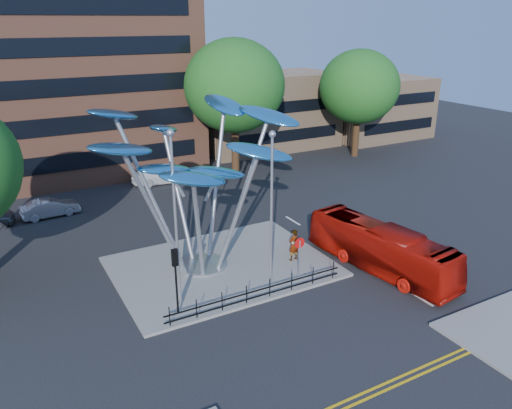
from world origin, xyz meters
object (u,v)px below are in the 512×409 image
leaf_sculpture (195,152)px  parked_car_right (161,175)px  red_bus (381,248)px  traffic_light_island (175,268)px  parked_car_mid (50,208)px  no_entry_sign_island (300,251)px  tree_right (234,86)px  pedestrian (294,245)px  tree_far (359,87)px  street_lamp_right (272,196)px  street_lamp_left (175,205)px

leaf_sculpture → parked_car_right: bearing=78.7°
leaf_sculpture → red_bus: size_ratio=1.33×
traffic_light_island → parked_car_mid: bearing=101.6°
no_entry_sign_island → parked_car_right: (-0.79, 20.48, -1.08)m
tree_right → pedestrian: bearing=-106.0°
tree_far → leaf_sculpture: 28.53m
traffic_light_island → street_lamp_right: bearing=5.2°
traffic_light_island → pedestrian: size_ratio=1.78×
parked_car_right → parked_car_mid: bearing=112.6°
street_lamp_right → parked_car_mid: size_ratio=2.07×
street_lamp_left → red_bus: size_ratio=0.92×
red_bus → pedestrian: (-3.83, 3.14, -0.22)m
no_entry_sign_island → red_bus: bearing=-12.4°
leaf_sculpture → tree_right: bearing=56.7°
traffic_light_island → red_bus: 11.95m
no_entry_sign_island → red_bus: (4.83, -1.06, -0.48)m
street_lamp_right → traffic_light_island: size_ratio=2.42×
leaf_sculpture → pedestrian: 7.95m
no_entry_sign_island → parked_car_right: 20.53m
tree_right → parked_car_mid: tree_right is taller
pedestrian → parked_car_right: pedestrian is taller
street_lamp_left → parked_car_right: size_ratio=1.73×
tree_far → street_lamp_right: tree_far is taller
street_lamp_right → pedestrian: (2.50, 1.60, -3.98)m
traffic_light_island → tree_right: bearing=56.3°
traffic_light_island → red_bus: (11.83, -1.04, -1.28)m
tree_right → no_entry_sign_island: 21.31m
traffic_light_island → pedestrian: bearing=14.7°
tree_right → parked_car_mid: 18.24m
leaf_sculpture → parked_car_mid: leaf_sculpture is taller
street_lamp_right → parked_car_right: (0.71, 20.00, -4.36)m
tree_far → no_entry_sign_island: 28.42m
street_lamp_right → traffic_light_island: (-5.50, -0.50, -2.48)m
street_lamp_left → pedestrian: (7.50, 1.10, -4.24)m
pedestrian → parked_car_right: 18.49m
street_lamp_left → traffic_light_island: 2.96m
parked_car_mid → street_lamp_right: bearing=-156.0°
street_lamp_right → red_bus: street_lamp_right is taller
pedestrian → parked_car_mid: (-11.46, 14.71, -0.45)m
parked_car_mid → parked_car_right: (9.67, 3.69, 0.08)m
tree_far → tree_right: bearing=-180.0°
red_bus → parked_car_right: size_ratio=1.88×
tree_far → no_entry_sign_island: size_ratio=4.41×
street_lamp_left → traffic_light_island: bearing=-116.6°
tree_right → red_bus: 21.64m
street_lamp_right → tree_right: bearing=68.5°
no_entry_sign_island → parked_car_mid: bearing=121.9°
street_lamp_left → no_entry_sign_island: size_ratio=3.59×
tree_far → traffic_light_island: (-27.00, -19.50, -4.49)m
no_entry_sign_island → parked_car_right: size_ratio=0.48×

